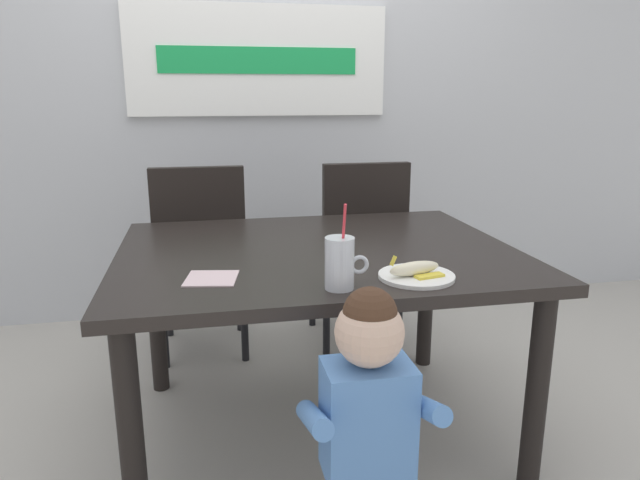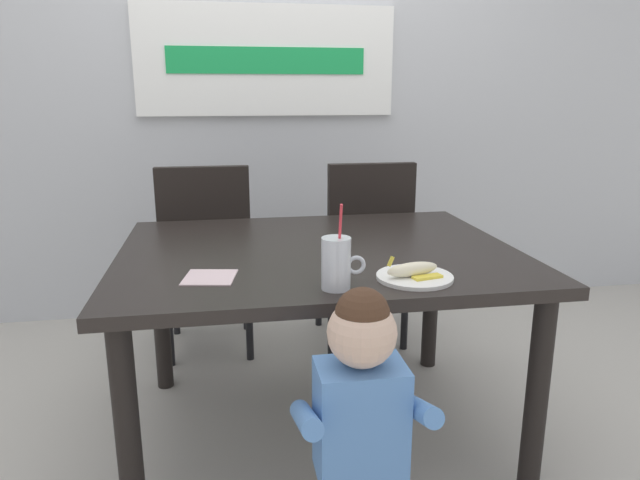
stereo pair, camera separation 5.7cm
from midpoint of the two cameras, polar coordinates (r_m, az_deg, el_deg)
The scene contains 10 objects.
ground_plane at distance 2.35m, azimuth -0.97°, elevation -18.48°, with size 24.00×24.00×0.00m, color #B7B2A8.
back_wall at distance 3.39m, azimuth -5.72°, elevation 17.28°, with size 6.40×0.17×2.90m.
dining_table at distance 2.07m, azimuth -1.05°, elevation -3.19°, with size 1.40×1.10×0.74m.
dining_chair_left at distance 2.82m, azimuth -12.35°, elevation -1.06°, with size 0.44×0.44×0.96m.
dining_chair_right at distance 2.90m, azimuth 3.34°, elevation -0.32°, with size 0.44×0.45×0.96m.
toddler_standing at distance 1.48m, azimuth 3.65°, elevation -16.26°, with size 0.33×0.24×0.84m.
milk_cup at distance 1.62m, azimuth 1.00°, elevation -2.62°, with size 0.13×0.08×0.25m.
snack_plate at distance 1.74m, azimuth 8.66°, elevation -3.58°, with size 0.23×0.23×0.01m, color white.
peeled_banana at distance 1.73m, azimuth 8.53°, elevation -2.87°, with size 0.18×0.12×0.07m.
paper_napkin at distance 1.75m, azimuth -11.67°, elevation -3.77°, with size 0.15×0.15×0.00m, color silver.
Camera 1 is at (-0.38, -1.94, 1.28)m, focal length 32.13 mm.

